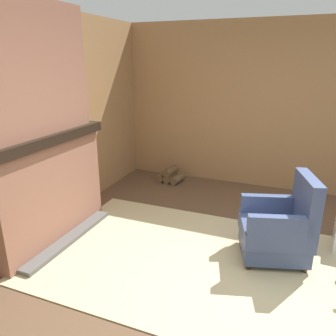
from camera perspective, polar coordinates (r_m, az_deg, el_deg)
The scene contains 9 objects.
ground_plane at distance 3.41m, azimuth 15.86°, elevation -19.24°, with size 14.00×14.00×0.00m, color brown.
wood_panel_wall_left at distance 4.02m, azimuth -24.34°, elevation 6.39°, with size 0.06×5.98×2.64m.
wood_panel_wall_back at distance 5.49m, azimuth 20.70°, elevation 9.71°, with size 5.98×0.09×2.64m.
fireplace_hearth at distance 4.03m, azimuth -20.59°, elevation -3.28°, with size 0.62×1.71×1.28m.
chimney_breast at distance 3.78m, azimuth -23.02°, elevation 15.61°, with size 0.36×1.41×1.34m.
area_rug at distance 3.61m, azimuth 7.91°, elevation -16.22°, with size 3.72×2.16×0.01m.
armchair at distance 3.69m, azimuth 18.76°, elevation -10.06°, with size 0.83×0.77×0.94m.
firewood_stack at distance 5.75m, azimuth 0.44°, elevation -1.40°, with size 0.45×0.38×0.25m.
storage_case at distance 4.00m, azimuth -20.61°, elevation 7.19°, with size 0.16×0.24×0.13m.
Camera 1 is at (0.14, -2.73, 2.04)m, focal length 35.00 mm.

